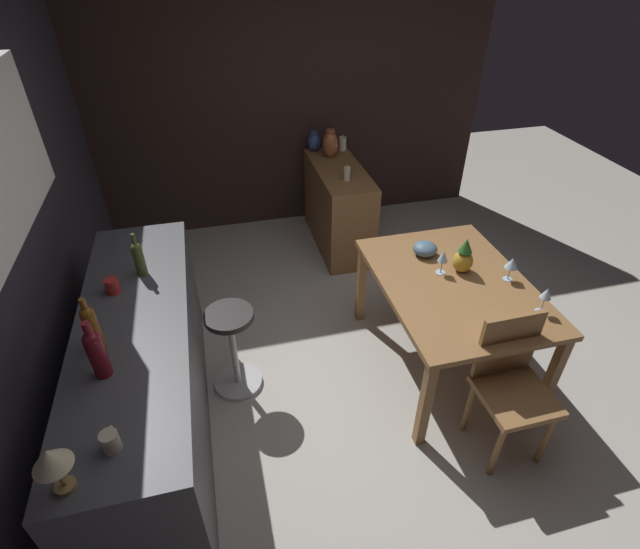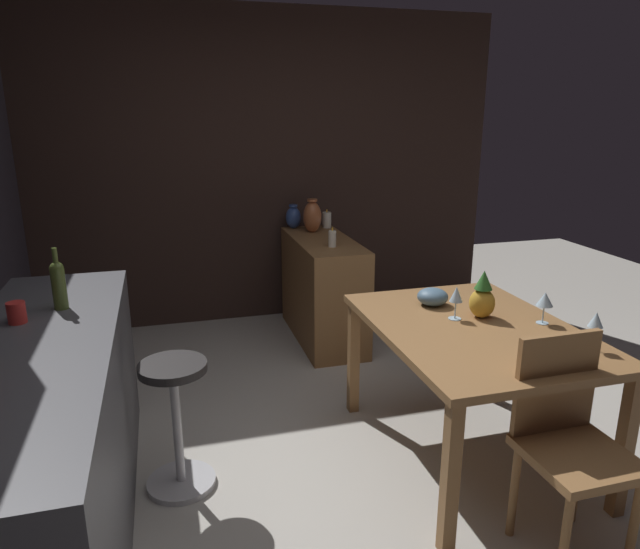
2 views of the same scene
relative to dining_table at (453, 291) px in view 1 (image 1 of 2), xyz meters
The scene contains 22 objects.
ground_plane 0.81m from the dining_table, 98.74° to the left, with size 9.00×9.00×0.00m, color #B7B2A8.
wall_side_right 2.67m from the dining_table, 17.31° to the left, with size 0.10×4.40×2.60m, color #33231E.
dining_table is the anchor object (origin of this frame).
kitchen_counter 2.02m from the dining_table, 92.46° to the left, with size 2.10×0.60×0.90m, color #4C4C51.
sideboard_cabinet 1.82m from the dining_table, ahead, with size 1.10×0.44×0.82m, color olive.
chair_near_window 0.70m from the dining_table, behind, with size 0.40×0.40×0.92m.
bar_stool 1.52m from the dining_table, 84.56° to the left, with size 0.34×0.34×0.66m.
wine_glass_left 0.25m from the dining_table, 21.65° to the left, with size 0.07×0.07×0.18m.
wine_glass_right 0.59m from the dining_table, 138.23° to the right, with size 0.07×0.07×0.18m.
wine_glass_center 0.41m from the dining_table, 99.63° to the right, with size 0.08×0.08×0.17m.
pineapple_centerpiece 0.24m from the dining_table, 43.51° to the right, with size 0.13×0.13×0.25m.
fruit_bowl 0.38m from the dining_table, ahead, with size 0.17×0.17×0.10m, color slate.
wine_bottle_olive 2.02m from the dining_table, 79.83° to the left, with size 0.06×0.06×0.29m.
wine_bottle_amber 2.19m from the dining_table, 97.21° to the left, with size 0.07×0.07×0.33m.
wine_bottle_ruby 2.18m from the dining_table, 102.06° to the left, with size 0.08×0.08×0.33m.
cup_red 2.14m from the dining_table, 84.41° to the left, with size 0.11×0.08×0.09m.
cup_cream 2.22m from the dining_table, 113.68° to the left, with size 0.11×0.07×0.09m.
counter_lamp 2.44m from the dining_table, 115.16° to the left, with size 0.14×0.14×0.24m.
pillar_candle_tall 2.22m from the dining_table, ahead, with size 0.07×0.07×0.16m.
pillar_candle_short 1.57m from the dining_table, 10.76° to the left, with size 0.06×0.06×0.14m.
vase_ceramic_blue 2.31m from the dining_table, 10.36° to the left, with size 0.13×0.13×0.20m.
vase_copper 2.11m from the dining_table, ahead, with size 0.15×0.15×0.27m.
Camera 1 is at (-2.13, 1.00, 2.62)m, focal length 26.58 mm.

